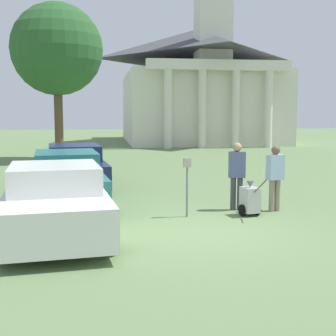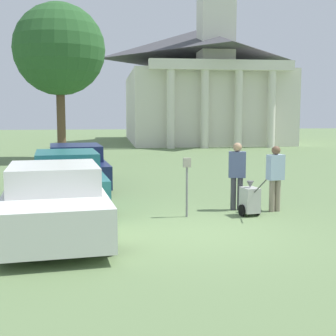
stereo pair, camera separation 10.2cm
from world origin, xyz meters
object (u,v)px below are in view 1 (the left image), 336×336
parked_car_white (55,202)px  person_worker (237,172)px  parked_car_teal (66,180)px  person_supervisor (275,174)px  parked_car_navy (74,166)px  church (197,81)px  parking_meter (187,176)px  equipment_cart (250,200)px

parked_car_white → person_worker: person_worker is taller
parked_car_teal → person_supervisor: size_ratio=3.08×
parked_car_navy → church: church is taller
parked_car_white → parking_meter: size_ratio=3.45×
parked_car_teal → parked_car_navy: bearing=83.4°
parked_car_teal → parked_car_navy: parked_car_teal is taller
parked_car_teal → church: size_ratio=0.22×
parked_car_teal → parking_meter: bearing=-38.0°
parking_meter → person_supervisor: person_supervisor is taller
parked_car_white → equipment_cart: size_ratio=4.84×
person_worker → equipment_cart: person_worker is taller
person_worker → equipment_cart: (0.13, -0.71, -0.59)m
parked_car_teal → church: 28.79m
parked_car_navy → equipment_cart: (4.46, -5.48, -0.26)m
person_worker → parked_car_teal: bearing=-3.1°
parking_meter → person_supervisor: 2.32m
parking_meter → parked_car_navy: bearing=118.5°
parked_car_navy → church: (9.07, 23.36, 4.51)m
parked_car_white → church: (9.07, 30.04, 4.48)m
person_supervisor → parked_car_teal: bearing=-30.8°
parked_car_white → person_worker: 4.75m
equipment_cart → parked_car_white: bearing=-175.7°
parked_car_navy → person_worker: person_worker is taller
parking_meter → person_supervisor: bearing=8.0°
parked_car_teal → equipment_cart: (4.46, -1.88, -0.29)m
equipment_cart → parked_car_navy: bearing=118.3°
person_worker → church: 28.83m
parking_meter → person_worker: size_ratio=0.82×
parked_car_white → parked_car_navy: size_ratio=0.89×
church → person_supervisor: bearing=-97.7°
parked_car_white → church: 31.70m
parked_car_white → equipment_cart: 4.63m
parked_car_navy → equipment_cart: 7.07m
person_worker → person_supervisor: 0.95m
parked_car_white → parked_car_teal: bearing=83.5°
equipment_cart → church: (4.61, 28.84, 4.78)m
person_worker → equipment_cart: bearing=112.2°
parking_meter → church: size_ratio=0.06×
equipment_cart → church: 29.59m
parked_car_teal → church: church is taller
parked_car_white → person_supervisor: person_supervisor is taller
parking_meter → person_worker: bearing=24.1°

